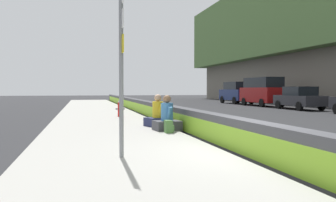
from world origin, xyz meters
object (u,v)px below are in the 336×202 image
(route_sign_post, at_px, (121,54))
(backpack, at_px, (169,127))
(seated_person_foreground, at_px, (167,119))
(parked_car_far, at_px, (237,92))
(seated_person_middle, at_px, (158,116))
(parked_car_midline, at_px, (262,91))
(fire_hydrant, at_px, (120,108))
(parked_car_fourth, at_px, (299,98))

(route_sign_post, height_order, backpack, route_sign_post)
(seated_person_foreground, bearing_deg, route_sign_post, 155.67)
(backpack, distance_m, parked_car_far, 27.17)
(seated_person_middle, distance_m, parked_car_far, 25.30)
(backpack, bearing_deg, parked_car_midline, -35.74)
(fire_hydrant, distance_m, seated_person_middle, 5.09)
(route_sign_post, relative_size, parked_car_fourth, 0.79)
(backpack, bearing_deg, parked_car_fourth, -46.12)
(seated_person_foreground, bearing_deg, parked_car_midline, -36.61)
(fire_hydrant, relative_size, backpack, 2.20)
(parked_car_fourth, bearing_deg, seated_person_foreground, 132.44)
(parked_car_far, bearing_deg, parked_car_fourth, 179.55)
(route_sign_post, height_order, parked_car_fourth, route_sign_post)
(seated_person_middle, bearing_deg, parked_car_midline, -38.95)
(seated_person_middle, bearing_deg, seated_person_foreground, -179.03)
(backpack, bearing_deg, route_sign_post, 153.04)
(seated_person_foreground, bearing_deg, backpack, 170.87)
(fire_hydrant, xyz_separation_m, parked_car_far, (16.68, -13.90, 0.60))
(route_sign_post, height_order, seated_person_foreground, route_sign_post)
(route_sign_post, relative_size, parked_car_midline, 0.70)
(route_sign_post, bearing_deg, seated_person_middle, -18.83)
(seated_person_middle, bearing_deg, backpack, 177.48)
(fire_hydrant, xyz_separation_m, parked_car_midline, (11.00, -13.83, 0.77))
(fire_hydrant, distance_m, backpack, 7.16)
(seated_person_middle, relative_size, parked_car_midline, 0.23)
(parked_car_midline, xyz_separation_m, parked_car_far, (5.68, -0.08, -0.17))
(parked_car_fourth, distance_m, parked_car_midline, 5.61)
(seated_person_foreground, distance_m, seated_person_middle, 1.38)
(parked_car_fourth, bearing_deg, parked_car_far, -0.45)
(parked_car_fourth, xyz_separation_m, parked_car_midline, (5.59, -0.01, 0.49))
(backpack, bearing_deg, seated_person_middle, -2.52)
(fire_hydrant, bearing_deg, route_sign_post, 174.21)
(fire_hydrant, height_order, parked_car_midline, parked_car_midline)
(parked_car_midline, relative_size, parked_car_far, 1.06)
(seated_person_middle, xyz_separation_m, parked_car_midline, (16.01, -12.94, 0.84))
(fire_hydrant, bearing_deg, parked_car_far, -39.82)
(route_sign_post, height_order, seated_person_middle, route_sign_post)
(seated_person_middle, height_order, parked_car_far, parked_car_far)
(backpack, relative_size, parked_car_fourth, 0.09)
(backpack, bearing_deg, parked_car_far, -28.86)
(seated_person_middle, xyz_separation_m, backpack, (-2.10, 0.09, -0.18))
(seated_person_middle, relative_size, parked_car_fourth, 0.26)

